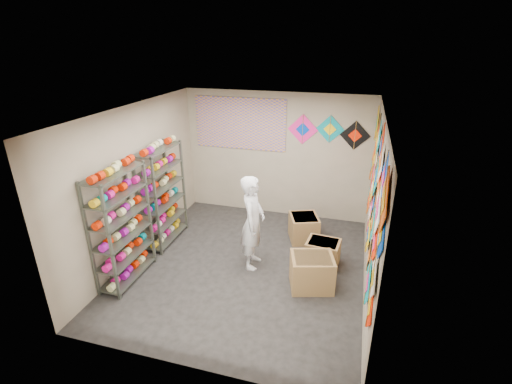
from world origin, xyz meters
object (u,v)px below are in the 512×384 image
(shopkeeper, at_px, (253,222))
(carton_b, at_px, (323,253))
(shelf_rack_front, at_px, (122,227))
(shelf_rack_back, at_px, (162,196))
(carton_a, at_px, (312,272))
(carton_c, at_px, (304,228))

(shopkeeper, relative_size, carton_b, 2.98)
(shelf_rack_front, height_order, shelf_rack_back, same)
(carton_a, relative_size, carton_b, 1.18)
(carton_b, bearing_deg, carton_a, -92.62)
(shelf_rack_front, xyz_separation_m, shelf_rack_back, (0.00, 1.30, 0.00))
(shopkeeper, xyz_separation_m, carton_a, (1.08, -0.35, -0.56))
(shelf_rack_back, bearing_deg, shelf_rack_front, -90.00)
(shelf_rack_back, relative_size, carton_a, 2.88)
(shelf_rack_front, distance_m, carton_a, 3.09)
(shelf_rack_back, xyz_separation_m, shopkeeper, (1.88, -0.36, -0.12))
(shelf_rack_back, bearing_deg, carton_c, 16.04)
(shelf_rack_front, height_order, carton_c, shelf_rack_front)
(shelf_rack_back, bearing_deg, carton_b, -0.55)
(shelf_rack_front, bearing_deg, carton_a, 11.23)
(shopkeeper, bearing_deg, carton_b, -77.55)
(shopkeeper, bearing_deg, shelf_rack_back, 75.56)
(shelf_rack_front, xyz_separation_m, carton_b, (3.06, 1.27, -0.72))
(shelf_rack_back, height_order, carton_b, shelf_rack_back)
(shelf_rack_front, bearing_deg, shelf_rack_back, 90.00)
(carton_a, bearing_deg, shelf_rack_front, 175.41)
(shelf_rack_front, height_order, shopkeeper, shelf_rack_front)
(shelf_rack_back, distance_m, carton_b, 3.14)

